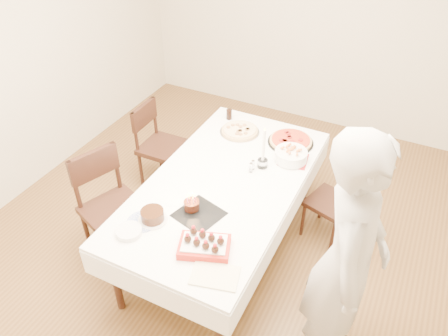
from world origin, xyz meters
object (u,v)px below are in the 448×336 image
at_px(chair_left_savory, 163,147).
at_px(person, 347,262).
at_px(pasta_bowl, 291,155).
at_px(pizza_pepperoni, 291,141).
at_px(taper_candle, 264,148).
at_px(layer_cake, 152,216).
at_px(birthday_cake, 191,202).
at_px(dining_table, 224,216).
at_px(chair_left_dessert, 115,211).
at_px(cola_glass, 229,114).
at_px(strawberry_box, 204,245).
at_px(pizza_white, 240,131).
at_px(chair_right_savory, 330,203).

bearing_deg(chair_left_savory, person, 151.31).
xyz_separation_m(chair_left_savory, pasta_bowl, (1.34, -0.03, 0.35)).
distance_m(pizza_pepperoni, taper_candle, 0.49).
relative_size(chair_left_savory, layer_cake, 4.21).
bearing_deg(birthday_cake, taper_candle, 69.38).
distance_m(dining_table, chair_left_dessert, 0.92).
bearing_deg(dining_table, taper_candle, 58.35).
bearing_deg(taper_candle, layer_cake, -116.40).
height_order(cola_glass, strawberry_box, cola_glass).
height_order(chair_left_dessert, taper_candle, taper_candle).
distance_m(pizza_white, layer_cake, 1.34).
bearing_deg(strawberry_box, person, 9.97).
bearing_deg(dining_table, pizza_pepperoni, 69.21).
bearing_deg(taper_candle, dining_table, -121.65).
bearing_deg(chair_left_savory, chair_left_dessert, 99.45).
xyz_separation_m(pizza_white, pasta_bowl, (0.57, -0.20, 0.03)).
bearing_deg(chair_left_savory, dining_table, 149.63).
relative_size(person, pasta_bowl, 6.71).
height_order(chair_left_savory, pizza_pepperoni, chair_left_savory).
xyz_separation_m(taper_candle, cola_glass, (-0.59, 0.57, -0.15)).
height_order(person, taper_candle, person).
distance_m(dining_table, chair_right_savory, 0.95).
height_order(dining_table, chair_left_savory, chair_left_savory).
distance_m(chair_right_savory, pizza_white, 1.05).
bearing_deg(birthday_cake, chair_left_savory, 133.32).
xyz_separation_m(pasta_bowl, strawberry_box, (-0.18, -1.22, -0.01)).
distance_m(pizza_white, strawberry_box, 1.48).
bearing_deg(pasta_bowl, birthday_cake, -116.37).
relative_size(pizza_white, pasta_bowl, 1.34).
height_order(person, birthday_cake, person).
bearing_deg(pasta_bowl, dining_table, -126.44).
xyz_separation_m(pasta_bowl, taper_candle, (-0.18, -0.19, 0.14)).
relative_size(person, birthday_cake, 14.26).
height_order(chair_right_savory, cola_glass, cola_glass).
bearing_deg(pasta_bowl, pizza_pepperoni, 109.27).
bearing_deg(dining_table, pizza_white, 105.10).
xyz_separation_m(person, taper_candle, (-0.90, 0.87, 0.01)).
distance_m(pizza_white, birthday_cake, 1.12).
height_order(chair_left_savory, birthday_cake, chair_left_savory).
xyz_separation_m(person, cola_glass, (-1.49, 1.44, -0.13)).
distance_m(taper_candle, layer_cake, 1.06).
bearing_deg(layer_cake, chair_left_dessert, 164.08).
distance_m(chair_left_savory, cola_glass, 0.75).
distance_m(taper_candle, cola_glass, 0.83).
relative_size(chair_left_savory, pasta_bowl, 3.25).
bearing_deg(dining_table, person, -26.37).
height_order(chair_right_savory, pasta_bowl, pasta_bowl).
bearing_deg(strawberry_box, pasta_bowl, 81.72).
distance_m(birthday_cake, strawberry_box, 0.41).
bearing_deg(taper_candle, person, -43.96).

